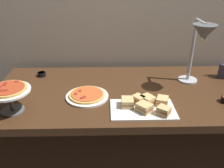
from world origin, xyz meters
TOP-DOWN VIEW (x-y plane):
  - back_wall at (0.00, 0.50)m, footprint 4.40×0.04m
  - buffet_table at (0.00, 0.00)m, footprint 1.90×0.84m
  - heat_lamp at (0.43, 0.02)m, footprint 0.15×0.30m
  - pizza_plate_front at (-0.30, -0.09)m, footprint 0.28×0.28m
  - pizza_plate_center at (-0.73, -0.24)m, footprint 0.25×0.25m
  - sandwich_platter at (0.06, -0.24)m, footprint 0.38×0.23m
  - sauce_cup_far at (-0.68, 0.25)m, footprint 0.06×0.06m
  - utensil_holder at (0.72, 0.19)m, footprint 0.08×0.08m

SIDE VIEW (x-z plane):
  - buffet_table at x=0.00m, z-range 0.01..0.77m
  - pizza_plate_front at x=-0.30m, z-range 0.76..0.79m
  - sauce_cup_far at x=-0.68m, z-range 0.76..0.79m
  - sandwich_platter at x=0.06m, z-range 0.75..0.81m
  - utensil_holder at x=0.72m, z-range 0.72..0.92m
  - pizza_plate_center at x=-0.73m, z-range 0.81..0.97m
  - heat_lamp at x=0.43m, z-range 0.88..1.35m
  - back_wall at x=0.00m, z-range 0.00..2.40m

